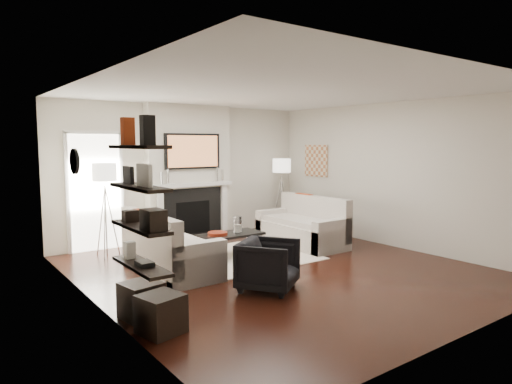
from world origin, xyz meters
TOP-DOWN VIEW (x-y plane):
  - room_envelope at (0.00, 0.00)m, footprint 6.00×6.00m
  - chimney_breast at (0.00, 2.88)m, footprint 1.80×0.25m
  - fireplace_surround at (0.00, 2.74)m, footprint 1.30×0.02m
  - firebox at (0.00, 2.73)m, footprint 0.75×0.02m
  - mantel_pilaster_l at (-0.72, 2.71)m, footprint 0.12×0.08m
  - mantel_pilaster_r at (0.72, 2.71)m, footprint 0.12×0.08m
  - mantel_shelf at (0.00, 2.69)m, footprint 1.70×0.18m
  - tv_body at (0.00, 2.71)m, footprint 1.20×0.06m
  - tv_screen at (0.00, 2.68)m, footprint 1.10×0.00m
  - candlestick_l_tall at (-0.55, 2.70)m, footprint 0.04×0.04m
  - candlestick_l_short at (-0.68, 2.70)m, footprint 0.04×0.04m
  - candlestick_r_tall at (0.55, 2.70)m, footprint 0.04×0.04m
  - candlestick_r_short at (0.68, 2.70)m, footprint 0.04×0.04m
  - hallway_panel at (-1.85, 2.98)m, footprint 0.90×0.02m
  - door_trim_l at (-2.33, 2.96)m, footprint 0.06×0.06m
  - door_trim_r at (-1.37, 2.96)m, footprint 0.06×0.06m
  - door_trim_top at (-1.85, 2.96)m, footprint 1.02×0.06m
  - rug at (-0.20, 0.99)m, footprint 2.60×2.00m
  - loveseat_left_base at (-1.40, 0.85)m, footprint 0.85×1.80m
  - loveseat_left_back at (-1.73, 0.85)m, footprint 0.18×1.80m
  - loveseat_left_arm_n at (-1.40, 0.04)m, footprint 0.85×0.18m
  - loveseat_left_arm_s at (-1.40, 1.66)m, footprint 0.85×0.18m
  - loveseat_left_cushion at (-1.35, 0.85)m, footprint 0.63×1.44m
  - pillow_left_orange at (-1.73, 1.15)m, footprint 0.10×0.42m
  - pillow_left_charcoal at (-1.73, 0.55)m, footprint 0.10×0.40m
  - loveseat_right_base at (1.41, 1.06)m, footprint 0.85×1.80m
  - loveseat_right_back at (1.75, 1.06)m, footprint 0.18×1.80m
  - loveseat_right_arm_n at (1.41, 0.25)m, footprint 0.85×0.18m
  - loveseat_right_arm_s at (1.41, 1.87)m, footprint 0.85×0.18m
  - loveseat_right_cushion at (1.36, 1.06)m, footprint 0.63×1.44m
  - pillow_right_orange at (1.75, 1.36)m, footprint 0.10×0.42m
  - pillow_right_charcoal at (1.75, 0.76)m, footprint 0.10×0.40m
  - coffee_table at (-0.21, 1.05)m, footprint 1.10×0.55m
  - coffee_leg_nw at (-0.71, 0.83)m, footprint 0.02×0.02m
  - coffee_leg_ne at (0.29, 0.83)m, footprint 0.02×0.02m
  - coffee_leg_sw at (-0.71, 1.27)m, footprint 0.02×0.02m
  - coffee_leg_se at (0.29, 1.27)m, footprint 0.02×0.02m
  - hurricane_glass at (-0.06, 1.05)m, footprint 0.16×0.16m
  - hurricane_candle at (-0.06, 1.05)m, footprint 0.09×0.09m
  - copper_bowl at (-0.46, 1.05)m, footprint 0.33×0.33m
  - armchair at (-0.73, -0.66)m, footprint 0.96×0.95m
  - lamp_left_post at (-1.85, 2.43)m, footprint 0.02×0.02m
  - lamp_left_shade at (-1.85, 2.43)m, footprint 0.40×0.40m
  - lamp_left_leg_a at (-1.74, 2.43)m, footprint 0.25×0.02m
  - lamp_left_leg_b at (-1.91, 2.53)m, footprint 0.14×0.22m
  - lamp_left_leg_c at (-1.91, 2.34)m, footprint 0.14×0.22m
  - lamp_right_post at (2.05, 2.43)m, footprint 0.02×0.02m
  - lamp_right_shade at (2.05, 2.43)m, footprint 0.40×0.40m
  - lamp_right_leg_a at (2.16, 2.43)m, footprint 0.25×0.02m
  - lamp_right_leg_b at (2.00, 2.52)m, footprint 0.14×0.22m
  - lamp_right_leg_c at (1.99, 2.33)m, footprint 0.14×0.22m
  - console_top at (2.57, 2.16)m, footprint 0.35×1.20m
  - console_leg_n at (2.57, 1.61)m, footprint 0.30×0.04m
  - console_leg_s at (2.57, 2.71)m, footprint 0.30×0.04m
  - wall_art at (2.73, 2.05)m, footprint 0.03×0.70m
  - shelf_bottom at (-2.62, -1.00)m, footprint 0.25×1.00m
  - shelf_lower at (-2.62, -1.00)m, footprint 0.25×1.00m
  - shelf_upper at (-2.62, -1.00)m, footprint 0.25×1.00m
  - shelf_top at (-2.62, -1.00)m, footprint 0.25×1.00m
  - decor_magfile_a at (-2.62, -1.24)m, footprint 0.12×0.10m
  - decor_magfile_b at (-2.62, -0.74)m, footprint 0.12×0.10m
  - decor_frame_a at (-2.62, -1.14)m, footprint 0.04×0.30m
  - decor_frame_b at (-2.62, -0.72)m, footprint 0.04×0.22m
  - decor_wine_rack at (-2.62, -1.33)m, footprint 0.18×0.25m
  - decor_box_small at (-2.62, -0.74)m, footprint 0.15×0.12m
  - decor_books at (-2.62, -1.09)m, footprint 0.14×0.20m
  - decor_box_tall at (-2.62, -0.69)m, footprint 0.10×0.10m
  - clock_rim at (-2.73, 0.90)m, footprint 0.04×0.34m
  - clock_face at (-2.71, 0.90)m, footprint 0.01×0.29m
  - ottoman_near at (-2.47, -0.60)m, footprint 0.46×0.46m
  - ottoman_far at (-2.47, -1.11)m, footprint 0.48×0.48m

SIDE VIEW (x-z plane):
  - rug at x=-0.20m, z-range 0.00..0.01m
  - coffee_leg_nw at x=-0.71m, z-range 0.00..0.38m
  - coffee_leg_ne at x=0.29m, z-range 0.00..0.38m
  - coffee_leg_sw at x=-0.71m, z-range 0.00..0.38m
  - coffee_leg_se at x=0.29m, z-range 0.00..0.38m
  - ottoman_near at x=-2.47m, z-range 0.00..0.40m
  - ottoman_far at x=-2.47m, z-range 0.00..0.40m
  - loveseat_left_base at x=-1.40m, z-range 0.00..0.42m
  - loveseat_right_base at x=1.41m, z-range 0.00..0.42m
  - loveseat_left_arm_n at x=-1.40m, z-range 0.00..0.60m
  - loveseat_left_arm_s at x=-1.40m, z-range 0.00..0.60m
  - loveseat_right_arm_n at x=1.41m, z-range 0.00..0.60m
  - loveseat_right_arm_s at x=1.41m, z-range 0.00..0.60m
  - console_leg_n at x=2.57m, z-range 0.00..0.71m
  - console_leg_s at x=2.57m, z-range 0.00..0.71m
  - armchair at x=-0.73m, z-range 0.00..0.73m
  - coffee_table at x=-0.21m, z-range 0.38..0.42m
  - copper_bowl at x=-0.46m, z-range 0.42..0.47m
  - firebox at x=0.00m, z-range 0.12..0.78m
  - loveseat_left_cushion at x=-1.35m, z-range 0.42..0.52m
  - loveseat_right_cushion at x=1.36m, z-range 0.42..0.52m
  - hurricane_candle at x=-0.06m, z-range 0.43..0.56m
  - fireplace_surround at x=0.00m, z-range 0.00..1.04m
  - loveseat_left_back at x=-1.73m, z-range 0.13..0.93m
  - loveseat_right_back at x=1.75m, z-range 0.13..0.93m
  - mantel_pilaster_l at x=-0.72m, z-range 0.00..1.10m
  - mantel_pilaster_r at x=0.72m, z-range 0.00..1.10m
  - hurricane_glass at x=-0.06m, z-range 0.42..0.70m
  - lamp_left_leg_a at x=-1.74m, z-range -0.02..1.22m
  - lamp_left_leg_b at x=-1.91m, z-range -0.02..1.22m
  - lamp_left_leg_c at x=-1.91m, z-range -0.02..1.22m
  - lamp_right_leg_a at x=2.16m, z-range -0.02..1.22m
  - lamp_right_leg_b at x=2.00m, z-range -0.02..1.22m
  - lamp_right_leg_c at x=1.99m, z-range -0.02..1.22m
  - lamp_left_post at x=-1.85m, z-range 0.00..1.20m
  - lamp_right_post at x=2.05m, z-range 0.00..1.20m
  - shelf_bottom at x=-2.62m, z-range 0.68..0.72m
  - pillow_left_charcoal at x=-1.73m, z-range 0.52..0.92m
  - pillow_right_charcoal at x=1.75m, z-range 0.52..0.92m
  - pillow_left_orange at x=-1.73m, z-range 0.52..0.94m
  - pillow_right_orange at x=1.75m, z-range 0.52..0.94m
  - console_top at x=2.57m, z-range 0.71..0.75m
  - decor_books at x=-2.62m, z-range 0.72..0.77m
  - decor_box_tall at x=-2.62m, z-range 0.72..0.90m
  - door_trim_l at x=-2.33m, z-range -0.03..2.13m
  - door_trim_r at x=-1.37m, z-range -0.03..2.13m
  - hallway_panel at x=-1.85m, z-range 0.00..2.10m
  - shelf_lower at x=-2.62m, z-range 1.08..1.12m
  - mantel_shelf at x=0.00m, z-range 1.09..1.16m
  - decor_box_small at x=-2.62m, z-range 1.12..1.24m
  - decor_wine_rack at x=-2.62m, z-range 1.12..1.32m
  - candlestick_l_short at x=-0.68m, z-range 1.15..1.40m
  - candlestick_r_short at x=0.68m, z-range 1.15..1.40m
  - candlestick_l_tall at x=-0.55m, z-range 1.16..1.45m
  - candlestick_r_tall at x=0.55m, z-range 1.16..1.45m
  - room_envelope at x=0.00m, z-range -1.65..4.35m
  - chimney_breast at x=0.00m, z-range 0.00..2.70m
  - lamp_left_shade at x=-1.85m, z-range 1.30..1.60m
  - lamp_right_shade at x=2.05m, z-range 1.30..1.60m
  - shelf_upper at x=-2.62m, z-range 1.48..1.52m
  - wall_art at x=2.73m, z-range 1.20..1.90m
  - decor_frame_b at x=-2.62m, z-range 1.52..1.70m
  - decor_frame_a at x=-2.62m, z-range 1.52..1.74m
  - clock_rim at x=-2.73m, z-range 1.53..1.87m
  - clock_face at x=-2.71m, z-range 1.55..1.84m
  - tv_screen at x=0.00m, z-range 1.47..2.09m
  - tv_body at x=0.00m, z-range 1.43..2.13m
  - shelf_top at x=-2.62m, z-range 1.88..1.92m
  - decor_magfile_a at x=-2.62m, z-range 1.92..2.20m
  - decor_magfile_b at x=-2.62m, z-range 1.92..2.20m
  - door_trim_top at x=-1.85m, z-range 2.10..2.16m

